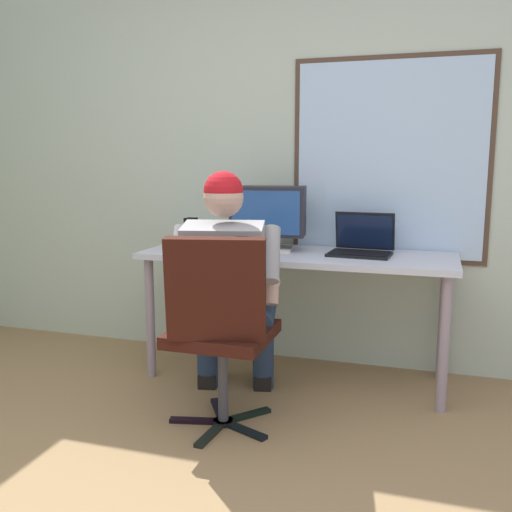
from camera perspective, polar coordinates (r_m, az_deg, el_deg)
wall_rear at (r=3.64m, az=4.39°, el=10.63°), size 4.92×0.08×2.72m
desk at (r=3.33m, az=4.07°, el=-1.11°), size 1.80×0.61×0.76m
office_chair at (r=2.66m, az=-3.68°, el=-6.37°), size 0.54×0.54×0.96m
person_seated at (r=2.88m, az=-2.84°, el=-3.18°), size 0.62×0.83×1.24m
crt_monitor at (r=3.38m, az=1.22°, el=4.34°), size 0.46×0.27×0.38m
laptop at (r=3.32m, az=10.54°, el=1.26°), size 0.36×0.31×0.23m
wine_glass at (r=3.38m, az=-7.26°, el=2.03°), size 0.08×0.08×0.14m
desk_speaker at (r=3.59m, az=-6.52°, el=2.42°), size 0.07×0.08×0.18m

